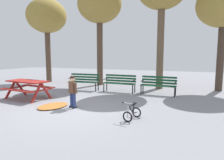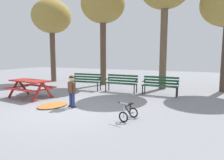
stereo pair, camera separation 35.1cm
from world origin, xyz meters
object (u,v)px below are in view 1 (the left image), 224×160
at_px(park_bench_far_left, 84,80).
at_px(child_standing, 73,89).
at_px(kids_bicycle, 132,113).
at_px(park_bench_left, 120,82).
at_px(park_bench_right, 159,84).
at_px(picnic_table, 28,85).

xyz_separation_m(park_bench_far_left, child_standing, (1.38, -3.26, 0.16)).
bearing_deg(park_bench_far_left, kids_bicycle, -45.80).
height_order(park_bench_left, park_bench_right, same).
xyz_separation_m(park_bench_left, kids_bicycle, (1.74, -3.92, -0.31)).
relative_size(park_bench_left, kids_bicycle, 2.62).
relative_size(picnic_table, park_bench_right, 1.20).
xyz_separation_m(park_bench_far_left, kids_bicycle, (3.65, -3.75, -0.31)).
bearing_deg(picnic_table, park_bench_far_left, 66.59).
bearing_deg(kids_bicycle, park_bench_far_left, 134.20).
bearing_deg(kids_bicycle, child_standing, 167.83).
distance_m(park_bench_left, park_bench_right, 1.90).
height_order(picnic_table, kids_bicycle, picnic_table).
height_order(child_standing, kids_bicycle, child_standing).
bearing_deg(park_bench_left, picnic_table, -137.06).
height_order(park_bench_far_left, park_bench_right, same).
xyz_separation_m(park_bench_right, child_standing, (-2.43, -3.40, 0.16)).
bearing_deg(park_bench_right, kids_bicycle, -92.36).
bearing_deg(kids_bicycle, park_bench_right, 87.64).
distance_m(park_bench_left, kids_bicycle, 4.30).
xyz_separation_m(picnic_table, child_standing, (2.55, -0.57, 0.08)).
bearing_deg(child_standing, park_bench_right, 54.46).
bearing_deg(child_standing, park_bench_far_left, 112.94).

